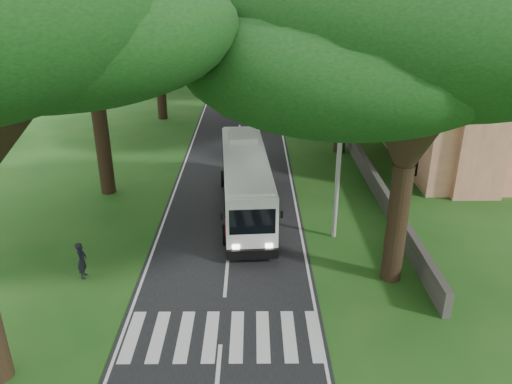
{
  "coord_description": "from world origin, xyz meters",
  "views": [
    {
      "loc": [
        1.24,
        -17.33,
        12.67
      ],
      "look_at": [
        1.39,
        6.86,
        2.2
      ],
      "focal_mm": 35.0,
      "sensor_mm": 36.0,
      "label": 1
    }
  ],
  "objects_px": {
    "coach_bus": "(245,180)",
    "pole_far": "(287,51)",
    "pole_near": "(339,162)",
    "church": "(466,85)",
    "pole_mid": "(302,83)",
    "distant_car_c": "(260,61)",
    "distant_car_b": "(224,74)",
    "pedestrian": "(82,260)"
  },
  "relations": [
    {
      "from": "pole_near",
      "to": "coach_bus",
      "type": "distance_m",
      "value": 6.18
    },
    {
      "from": "pole_far",
      "to": "coach_bus",
      "type": "height_order",
      "value": "pole_far"
    },
    {
      "from": "pole_mid",
      "to": "pedestrian",
      "type": "distance_m",
      "value": 26.88
    },
    {
      "from": "coach_bus",
      "to": "distant_car_c",
      "type": "xyz_separation_m",
      "value": [
        1.57,
        51.32,
        -1.11
      ]
    },
    {
      "from": "pole_near",
      "to": "church",
      "type": "bearing_deg",
      "value": 51.5
    },
    {
      "from": "coach_bus",
      "to": "distant_car_c",
      "type": "height_order",
      "value": "coach_bus"
    },
    {
      "from": "coach_bus",
      "to": "distant_car_b",
      "type": "distance_m",
      "value": 41.03
    },
    {
      "from": "distant_car_b",
      "to": "church",
      "type": "bearing_deg",
      "value": -36.45
    },
    {
      "from": "pole_mid",
      "to": "coach_bus",
      "type": "height_order",
      "value": "pole_mid"
    },
    {
      "from": "distant_car_b",
      "to": "distant_car_c",
      "type": "height_order",
      "value": "distant_car_c"
    },
    {
      "from": "distant_car_b",
      "to": "pedestrian",
      "type": "relative_size",
      "value": 2.27
    },
    {
      "from": "pedestrian",
      "to": "distant_car_c",
      "type": "bearing_deg",
      "value": -14.03
    },
    {
      "from": "pole_far",
      "to": "coach_bus",
      "type": "relative_size",
      "value": 0.67
    },
    {
      "from": "pole_near",
      "to": "pole_far",
      "type": "bearing_deg",
      "value": 90.0
    },
    {
      "from": "distant_car_b",
      "to": "coach_bus",
      "type": "bearing_deg",
      "value": -67.29
    },
    {
      "from": "pole_mid",
      "to": "distant_car_c",
      "type": "relative_size",
      "value": 1.57
    },
    {
      "from": "church",
      "to": "distant_car_b",
      "type": "distance_m",
      "value": 35.43
    },
    {
      "from": "pole_near",
      "to": "pedestrian",
      "type": "xyz_separation_m",
      "value": [
        -12.03,
        -3.82,
        -3.3
      ]
    },
    {
      "from": "pole_far",
      "to": "coach_bus",
      "type": "bearing_deg",
      "value": -97.3
    },
    {
      "from": "distant_car_c",
      "to": "distant_car_b",
      "type": "bearing_deg",
      "value": 64.1
    },
    {
      "from": "church",
      "to": "distant_car_b",
      "type": "xyz_separation_m",
      "value": [
        -20.48,
        28.6,
        -4.22
      ]
    },
    {
      "from": "pole_near",
      "to": "pole_mid",
      "type": "distance_m",
      "value": 20.0
    },
    {
      "from": "pole_near",
      "to": "pole_far",
      "type": "xyz_separation_m",
      "value": [
        0.0,
        40.0,
        0.0
      ]
    },
    {
      "from": "church",
      "to": "coach_bus",
      "type": "relative_size",
      "value": 2.0
    },
    {
      "from": "pole_near",
      "to": "pole_mid",
      "type": "bearing_deg",
      "value": 90.0
    },
    {
      "from": "church",
      "to": "pedestrian",
      "type": "bearing_deg",
      "value": -141.55
    },
    {
      "from": "coach_bus",
      "to": "pole_far",
      "type": "bearing_deg",
      "value": 78.84
    },
    {
      "from": "pole_near",
      "to": "distant_car_c",
      "type": "relative_size",
      "value": 1.57
    },
    {
      "from": "church",
      "to": "pole_far",
      "type": "height_order",
      "value": "church"
    },
    {
      "from": "distant_car_b",
      "to": "pole_mid",
      "type": "bearing_deg",
      "value": -53.48
    },
    {
      "from": "church",
      "to": "pole_far",
      "type": "bearing_deg",
      "value": 116.82
    },
    {
      "from": "coach_bus",
      "to": "pedestrian",
      "type": "height_order",
      "value": "coach_bus"
    },
    {
      "from": "coach_bus",
      "to": "pedestrian",
      "type": "relative_size",
      "value": 6.8
    },
    {
      "from": "church",
      "to": "pole_near",
      "type": "distance_m",
      "value": 19.88
    },
    {
      "from": "pole_near",
      "to": "pole_far",
      "type": "relative_size",
      "value": 1.0
    },
    {
      "from": "church",
      "to": "distant_car_c",
      "type": "distance_m",
      "value": 42.22
    },
    {
      "from": "pole_near",
      "to": "distant_car_c",
      "type": "height_order",
      "value": "pole_near"
    },
    {
      "from": "pedestrian",
      "to": "pole_far",
      "type": "bearing_deg",
      "value": -20.72
    },
    {
      "from": "pole_mid",
      "to": "distant_car_c",
      "type": "xyz_separation_m",
      "value": [
        -3.13,
        34.6,
        -3.41
      ]
    },
    {
      "from": "pole_near",
      "to": "coach_bus",
      "type": "bearing_deg",
      "value": 145.14
    },
    {
      "from": "pole_mid",
      "to": "church",
      "type": "bearing_deg",
      "value": -19.81
    },
    {
      "from": "church",
      "to": "pole_near",
      "type": "bearing_deg",
      "value": -128.5
    }
  ]
}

